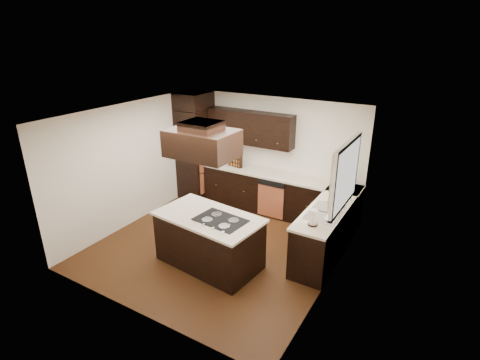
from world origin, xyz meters
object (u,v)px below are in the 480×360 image
(oven_column, at_px, (196,154))
(range_hood, at_px, (202,143))
(island, at_px, (209,241))
(spice_rack, at_px, (235,160))

(oven_column, xyz_separation_m, range_hood, (1.88, -2.25, 1.10))
(island, xyz_separation_m, range_hood, (-0.07, 0.00, 1.72))
(oven_column, xyz_separation_m, spice_rack, (1.07, 0.04, 0.01))
(oven_column, distance_m, range_hood, 3.13)
(island, distance_m, spice_rack, 2.54)
(range_hood, distance_m, spice_rack, 2.67)
(spice_rack, bearing_deg, oven_column, -167.45)
(oven_column, bearing_deg, range_hood, -50.26)
(range_hood, xyz_separation_m, spice_rack, (-0.81, 2.30, -1.09))
(range_hood, height_order, spice_rack, range_hood)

